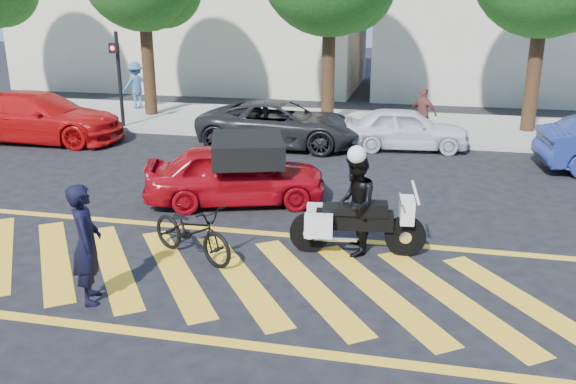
% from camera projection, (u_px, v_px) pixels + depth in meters
% --- Properties ---
extents(ground, '(90.00, 90.00, 0.00)m').
position_uv_depth(ground, '(210.00, 274.00, 9.85)').
color(ground, black).
rests_on(ground, ground).
extents(sidewalk, '(60.00, 5.00, 0.15)m').
position_uv_depth(sidewalk, '(327.00, 124.00, 20.97)').
color(sidewalk, '#9E998E').
rests_on(sidewalk, ground).
extents(crosswalk, '(12.33, 4.00, 0.01)m').
position_uv_depth(crosswalk, '(208.00, 273.00, 9.85)').
color(crosswalk, yellow).
rests_on(crosswalk, ground).
extents(signal_pole, '(0.28, 0.43, 3.20)m').
position_uv_depth(signal_pole, '(118.00, 72.00, 19.64)').
color(signal_pole, black).
rests_on(signal_pole, ground).
extents(officer_bike, '(0.69, 0.78, 1.80)m').
position_uv_depth(officer_bike, '(86.00, 244.00, 8.73)').
color(officer_bike, black).
rests_on(officer_bike, ground).
extents(bicycle, '(1.95, 1.44, 0.98)m').
position_uv_depth(bicycle, '(192.00, 231.00, 10.31)').
color(bicycle, black).
rests_on(bicycle, ground).
extents(police_motorcycle, '(2.35, 0.79, 1.04)m').
position_uv_depth(police_motorcycle, '(355.00, 223.00, 10.49)').
color(police_motorcycle, black).
rests_on(police_motorcycle, ground).
extents(officer_moto, '(0.76, 0.93, 1.77)m').
position_uv_depth(officer_moto, '(355.00, 205.00, 10.39)').
color(officer_moto, black).
rests_on(officer_moto, ground).
extents(red_convertible, '(4.13, 2.64, 1.31)m').
position_uv_depth(red_convertible, '(236.00, 174.00, 13.03)').
color(red_convertible, '#A60712').
rests_on(red_convertible, ground).
extents(parked_left, '(5.26, 2.31, 1.50)m').
position_uv_depth(parked_left, '(39.00, 117.00, 18.56)').
color(parked_left, '#BE0B0C').
rests_on(parked_left, ground).
extents(parked_mid_left, '(4.84, 2.24, 1.34)m').
position_uv_depth(parked_mid_left, '(280.00, 124.00, 17.98)').
color(parked_mid_left, black).
rests_on(parked_mid_left, ground).
extents(parked_mid_right, '(3.72, 1.79, 1.23)m').
position_uv_depth(parked_mid_right, '(406.00, 128.00, 17.63)').
color(parked_mid_right, silver).
rests_on(parked_mid_right, ground).
extents(pedestrian_left, '(1.26, 1.25, 1.74)m').
position_uv_depth(pedestrian_left, '(136.00, 85.00, 23.15)').
color(pedestrian_left, '#346690').
rests_on(pedestrian_left, sidewalk).
extents(pedestrian_right, '(0.96, 0.77, 1.53)m').
position_uv_depth(pedestrian_right, '(423.00, 114.00, 18.23)').
color(pedestrian_right, brown).
rests_on(pedestrian_right, sidewalk).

